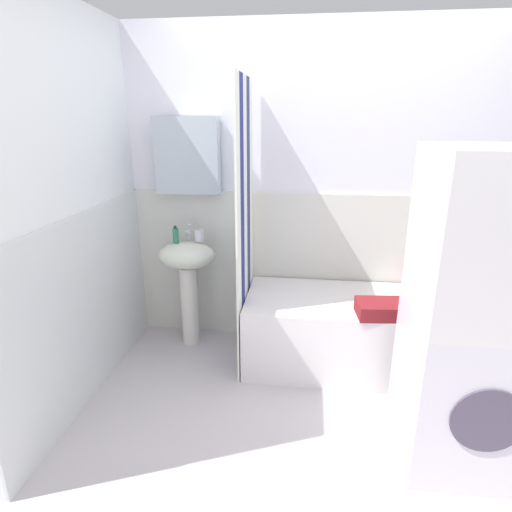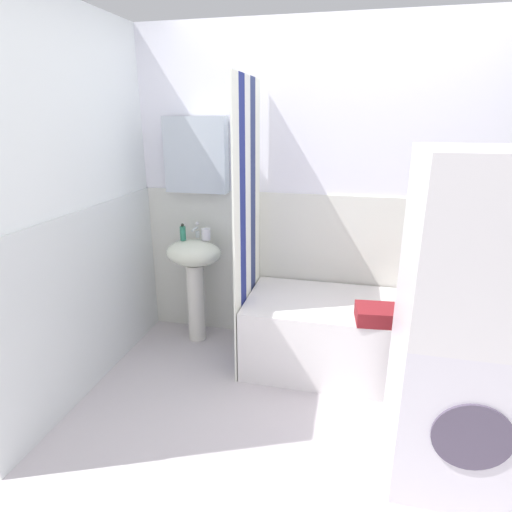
% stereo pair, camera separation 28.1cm
% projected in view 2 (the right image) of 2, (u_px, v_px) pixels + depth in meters
% --- Properties ---
extents(ground_plane, '(4.80, 5.60, 0.04)m').
position_uv_depth(ground_plane, '(316.00, 454.00, 2.32)').
color(ground_plane, silver).
extents(wall_back_tiled, '(3.60, 0.18, 2.40)m').
position_uv_depth(wall_back_tiled, '(331.00, 203.00, 3.14)').
color(wall_back_tiled, white).
rests_on(wall_back_tiled, ground_plane).
extents(wall_left_tiled, '(0.07, 1.81, 2.40)m').
position_uv_depth(wall_left_tiled, '(77.00, 223.00, 2.62)').
color(wall_left_tiled, white).
rests_on(wall_left_tiled, ground_plane).
extents(sink, '(0.44, 0.34, 0.84)m').
position_uv_depth(sink, '(194.00, 268.00, 3.31)').
color(sink, silver).
rests_on(sink, ground_plane).
extents(faucet, '(0.03, 0.12, 0.12)m').
position_uv_depth(faucet, '(197.00, 230.00, 3.29)').
color(faucet, silver).
rests_on(faucet, sink).
extents(soap_dispenser, '(0.04, 0.04, 0.13)m').
position_uv_depth(soap_dispenser, '(183.00, 233.00, 3.23)').
color(soap_dispenser, '#2C7D5F').
rests_on(soap_dispenser, sink).
extents(toothbrush_cup, '(0.07, 0.07, 0.09)m').
position_uv_depth(toothbrush_cup, '(206.00, 234.00, 3.25)').
color(toothbrush_cup, silver).
rests_on(toothbrush_cup, sink).
extents(bathtub, '(1.60, 0.71, 0.52)m').
position_uv_depth(bathtub, '(359.00, 337.00, 2.99)').
color(bathtub, white).
rests_on(bathtub, ground_plane).
extents(shower_curtain, '(0.01, 0.71, 2.00)m').
position_uv_depth(shower_curtain, '(248.00, 230.00, 2.93)').
color(shower_curtain, white).
rests_on(shower_curtain, ground_plane).
extents(conditioner_bottle, '(0.07, 0.07, 0.20)m').
position_uv_depth(conditioner_bottle, '(463.00, 284.00, 3.01)').
color(conditioner_bottle, '#272331').
rests_on(conditioner_bottle, bathtub).
extents(lotion_bottle, '(0.05, 0.05, 0.18)m').
position_uv_depth(lotion_bottle, '(448.00, 285.00, 3.02)').
color(lotion_bottle, '#3357A5').
rests_on(lotion_bottle, bathtub).
extents(body_wash_bottle, '(0.05, 0.05, 0.22)m').
position_uv_depth(body_wash_bottle, '(431.00, 282.00, 3.02)').
color(body_wash_bottle, gold).
rests_on(body_wash_bottle, bathtub).
extents(shampoo_bottle, '(0.06, 0.06, 0.21)m').
position_uv_depth(shampoo_bottle, '(423.00, 281.00, 3.06)').
color(shampoo_bottle, '#CE4F70').
rests_on(shampoo_bottle, bathtub).
extents(towel_folded, '(0.38, 0.25, 0.10)m').
position_uv_depth(towel_folded, '(385.00, 315.00, 2.64)').
color(towel_folded, maroon).
rests_on(towel_folded, bathtub).
extents(washer_dryer_stack, '(0.61, 0.62, 1.63)m').
position_uv_depth(washer_dryer_stack, '(469.00, 327.00, 1.97)').
color(washer_dryer_stack, white).
rests_on(washer_dryer_stack, ground_plane).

